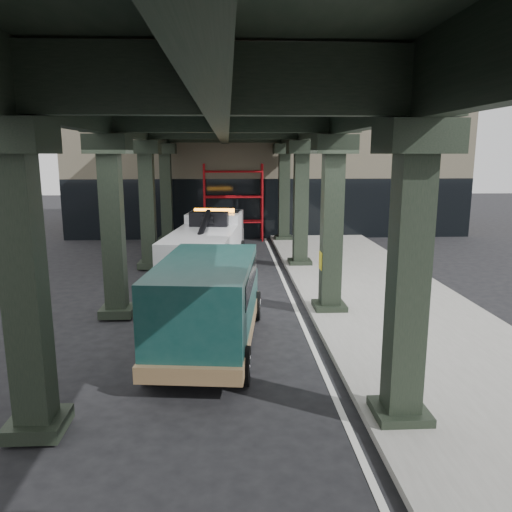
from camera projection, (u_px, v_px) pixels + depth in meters
name	position (u px, v px, depth m)	size (l,w,h in m)	color
ground	(241.00, 340.00, 12.26)	(90.00, 90.00, 0.00)	black
sidewalk	(394.00, 309.00, 14.44)	(5.00, 40.00, 0.15)	gray
lane_stripe	(298.00, 313.00, 14.30)	(0.12, 38.00, 0.01)	silver
viaduct	(222.00, 116.00, 13.09)	(7.40, 32.00, 6.40)	black
building	(264.00, 162.00, 31.12)	(22.00, 10.00, 8.00)	#C6B793
scaffolding	(233.00, 200.00, 26.16)	(3.08, 0.88, 4.00)	#B80E15
tow_truck	(208.00, 244.00, 18.62)	(2.98, 7.71, 2.47)	black
towed_van	(208.00, 301.00, 11.42)	(2.68, 5.61, 2.19)	#0F3835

